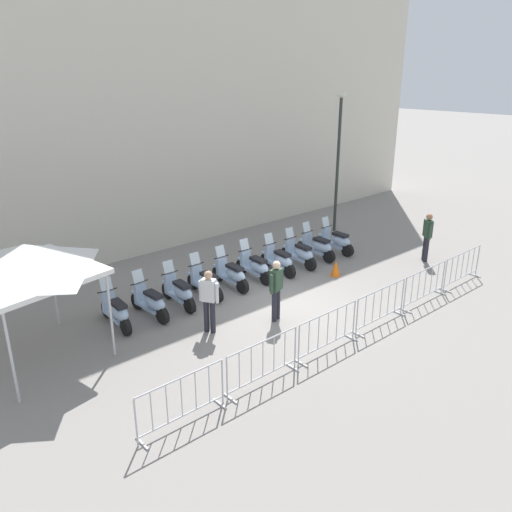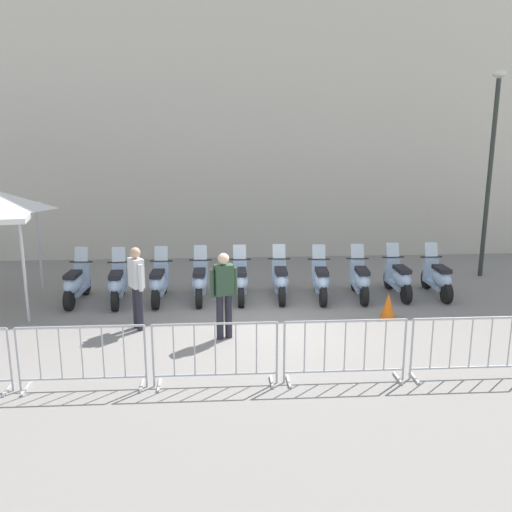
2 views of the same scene
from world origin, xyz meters
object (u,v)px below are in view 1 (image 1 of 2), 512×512
at_px(canopy_tent, 26,261).
at_px(officer_mid_plaza, 209,298).
at_px(barrier_segment_2, 328,332).
at_px(officer_near_row_end, 427,234).
at_px(motorcycle_3, 206,282).
at_px(barrier_segment_0, 182,401).
at_px(motorcycle_1, 151,302).
at_px(street_lamp, 339,149).
at_px(motorcycle_7, 300,254).
at_px(barrier_segment_3, 381,307).
at_px(motorcycle_9, 336,241).
at_px(barrier_segment_1, 263,363).
at_px(motorcycle_2, 179,292).
at_px(traffic_cone, 336,268).
at_px(barrier_segment_5, 462,268).
at_px(motorcycle_6, 279,260).
at_px(officer_by_barriers, 276,287).
at_px(motorcycle_8, 318,247).
at_px(motorcycle_5, 255,267).
at_px(barrier_segment_4, 425,286).
at_px(motorcycle_0, 116,311).
at_px(motorcycle_4, 231,274).

bearing_deg(canopy_tent, officer_mid_plaza, -32.56).
bearing_deg(barrier_segment_2, officer_near_row_end, 4.16).
distance_m(motorcycle_3, canopy_tent, 5.46).
distance_m(motorcycle_3, barrier_segment_0, 5.88).
relative_size(motorcycle_1, street_lamp, 0.31).
bearing_deg(motorcycle_7, motorcycle_3, 168.33).
bearing_deg(barrier_segment_3, officer_mid_plaza, 134.19).
distance_m(motorcycle_9, street_lamp, 3.93).
relative_size(barrier_segment_0, barrier_segment_1, 1.00).
distance_m(motorcycle_2, traffic_cone, 5.33).
height_order(motorcycle_1, canopy_tent, canopy_tent).
distance_m(motorcycle_3, barrier_segment_3, 5.14).
xyz_separation_m(canopy_tent, traffic_cone, (8.83, -2.85, -2.24)).
bearing_deg(barrier_segment_5, officer_near_row_end, 54.52).
relative_size(motorcycle_6, traffic_cone, 3.10).
bearing_deg(officer_near_row_end, officer_by_barriers, 168.33).
relative_size(motorcycle_8, barrier_segment_0, 0.87).
height_order(motorcycle_5, barrier_segment_2, motorcycle_5).
distance_m(motorcycle_6, barrier_segment_4, 4.72).
xyz_separation_m(motorcycle_0, officer_near_row_end, (9.87, -4.47, 0.53)).
height_order(motorcycle_8, barrier_segment_5, motorcycle_8).
distance_m(motorcycle_0, barrier_segment_5, 10.63).
xyz_separation_m(motorcycle_4, traffic_cone, (2.87, -2.04, -0.18)).
height_order(street_lamp, officer_near_row_end, street_lamp).
distance_m(motorcycle_1, motorcycle_9, 7.77).
distance_m(motorcycle_7, officer_mid_plaza, 5.41).
height_order(barrier_segment_1, barrier_segment_4, same).
distance_m(motorcycle_4, motorcycle_7, 2.91).
relative_size(motorcycle_4, barrier_segment_4, 0.86).
xyz_separation_m(motorcycle_3, barrier_segment_5, (5.81, -5.62, 0.07)).
bearing_deg(motorcycle_8, officer_mid_plaza, -173.52).
bearing_deg(motorcycle_9, motorcycle_1, 170.06).
bearing_deg(officer_by_barriers, motorcycle_1, 126.18).
xyz_separation_m(motorcycle_4, officer_near_row_end, (6.04, -3.78, 0.53)).
distance_m(motorcycle_8, motorcycle_9, 0.97).
distance_m(motorcycle_0, motorcycle_8, 7.79).
bearing_deg(officer_by_barriers, officer_mid_plaza, 150.05).
distance_m(motorcycle_3, motorcycle_7, 3.89).
xyz_separation_m(motorcycle_6, motorcycle_8, (1.94, -0.26, 0.00)).
relative_size(motorcycle_7, barrier_segment_4, 0.86).
bearing_deg(canopy_tent, motorcycle_5, -8.05).
distance_m(barrier_segment_1, canopy_tent, 5.75).
height_order(motorcycle_7, barrier_segment_1, motorcycle_7).
relative_size(motorcycle_0, traffic_cone, 3.10).
relative_size(motorcycle_9, officer_by_barriers, 0.99).
distance_m(street_lamp, canopy_tent, 13.02).
bearing_deg(officer_near_row_end, barrier_segment_5, -125.48).
distance_m(motorcycle_0, motorcycle_7, 6.81).
bearing_deg(officer_near_row_end, officer_mid_plaza, 164.51).
relative_size(motorcycle_5, motorcycle_7, 1.00).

